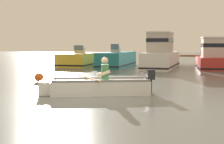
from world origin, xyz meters
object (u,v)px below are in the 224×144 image
Objects in this scene: moored_boat_teal at (117,60)px; rowboat_with_person at (98,86)px; moored_boat_yellow at (82,60)px; mooring_buoy at (39,77)px; moored_boat_white at (161,55)px; moored_boat_red at (214,57)px.

rowboat_with_person is at bearing -79.77° from moored_boat_teal.
moored_boat_yellow is 14.42× the size of mooring_buoy.
moored_boat_yellow is at bearing 111.14° from rowboat_with_person.
moored_boat_white is 10.53m from mooring_buoy.
moored_boat_teal reaches higher than rowboat_with_person.
moored_boat_yellow is 9.65m from moored_boat_red.
moored_boat_white reaches higher than moored_boat_teal.
rowboat_with_person is 4.42m from mooring_buoy.
moored_boat_white reaches higher than moored_boat_red.
rowboat_with_person is 0.54× the size of moored_boat_white.
moored_boat_yellow is 0.82× the size of moored_boat_white.
moored_boat_yellow is 10.98m from mooring_buoy.
moored_boat_teal reaches higher than mooring_buoy.
rowboat_with_person is 13.20m from moored_boat_red.
moored_boat_yellow is at bearing 166.82° from moored_boat_teal.
moored_boat_red reaches higher than mooring_buoy.
moored_boat_teal is at bearing 100.23° from rowboat_with_person.
moored_boat_white is (3.20, -0.56, 0.39)m from moored_boat_teal.
moored_boat_yellow is at bearing 173.22° from moored_boat_red.
moored_boat_white reaches higher than mooring_buoy.
moored_boat_red is (9.58, -1.14, 0.30)m from moored_boat_yellow.
moored_boat_red reaches higher than moored_boat_yellow.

